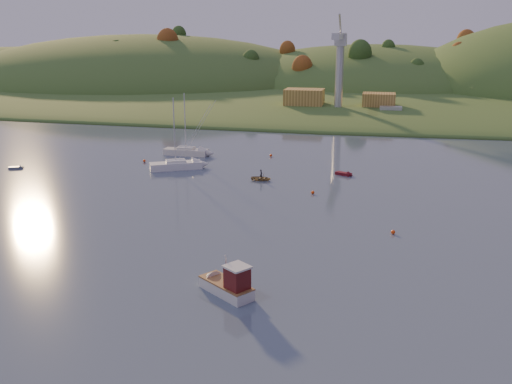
% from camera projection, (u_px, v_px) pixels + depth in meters
% --- Properties ---
extents(ground, '(500.00, 500.00, 0.00)m').
position_uv_depth(ground, '(198.00, 318.00, 47.63)').
color(ground, '#344156').
rests_on(ground, ground).
extents(far_shore, '(620.00, 220.00, 1.50)m').
position_uv_depth(far_shore, '(353.00, 83.00, 263.76)').
color(far_shore, '#2C5321').
rests_on(far_shore, ground).
extents(shore_slope, '(640.00, 150.00, 7.00)m').
position_uv_depth(shore_slope, '(342.00, 99.00, 202.68)').
color(shore_slope, '#2C5321').
rests_on(shore_slope, ground).
extents(hill_left_far, '(120.00, 100.00, 32.00)m').
position_uv_depth(hill_left_far, '(25.00, 80.00, 282.87)').
color(hill_left_far, '#2C5321').
rests_on(hill_left_far, ground).
extents(hill_left, '(170.00, 140.00, 44.00)m').
position_uv_depth(hill_left, '(145.00, 85.00, 254.25)').
color(hill_left, '#2C5321').
rests_on(hill_left, ground).
extents(hill_center, '(140.00, 120.00, 36.00)m').
position_uv_depth(hill_center, '(374.00, 88.00, 242.89)').
color(hill_center, '#2C5321').
rests_on(hill_center, ground).
extents(hillside_trees, '(280.00, 50.00, 32.00)m').
position_uv_depth(hillside_trees, '(346.00, 93.00, 221.48)').
color(hillside_trees, '#1F3F16').
rests_on(hillside_trees, ground).
extents(wharf, '(42.00, 16.00, 2.40)m').
position_uv_depth(wharf, '(349.00, 112.00, 160.91)').
color(wharf, slate).
rests_on(wharf, ground).
extents(shed_west, '(11.00, 8.00, 4.80)m').
position_uv_depth(shed_west, '(304.00, 97.00, 163.57)').
color(shed_west, olive).
rests_on(shed_west, wharf).
extents(shed_east, '(9.00, 7.00, 4.00)m').
position_uv_depth(shed_east, '(379.00, 100.00, 160.26)').
color(shed_east, olive).
rests_on(shed_east, wharf).
extents(dock_crane, '(3.20, 28.00, 20.30)m').
position_uv_depth(dock_crane, '(340.00, 54.00, 153.80)').
color(dock_crane, '#B7B7BC').
rests_on(dock_crane, wharf).
extents(fishing_boat, '(6.65, 5.66, 4.29)m').
position_uv_depth(fishing_boat, '(223.00, 282.00, 52.16)').
color(fishing_boat, silver).
rests_on(fishing_boat, ground).
extents(sailboat_near, '(9.10, 6.63, 12.36)m').
position_uv_depth(sailboat_near, '(176.00, 165.00, 98.88)').
color(sailboat_near, white).
rests_on(sailboat_near, ground).
extents(sailboat_far, '(8.68, 2.87, 11.93)m').
position_uv_depth(sailboat_far, '(186.00, 151.00, 110.18)').
color(sailboat_far, silver).
rests_on(sailboat_far, ground).
extents(canoe, '(3.38, 2.48, 0.68)m').
position_uv_depth(canoe, '(261.00, 178.00, 91.62)').
color(canoe, '#937E51').
rests_on(canoe, ground).
extents(paddler, '(0.39, 0.58, 1.54)m').
position_uv_depth(paddler, '(261.00, 176.00, 91.50)').
color(paddler, black).
rests_on(paddler, ground).
extents(red_tender, '(3.32, 2.39, 1.08)m').
position_uv_depth(red_tender, '(347.00, 174.00, 94.63)').
color(red_tender, '#5B0D15').
rests_on(red_tender, ground).
extents(grey_dinghy, '(2.76, 2.05, 0.97)m').
position_uv_depth(grey_dinghy, '(19.00, 168.00, 99.42)').
color(grey_dinghy, slate).
rests_on(grey_dinghy, ground).
extents(work_vessel, '(13.86, 5.38, 3.52)m').
position_uv_depth(work_vessel, '(390.00, 115.00, 154.79)').
color(work_vessel, slate).
rests_on(work_vessel, ground).
extents(buoy_0, '(0.50, 0.50, 0.50)m').
position_uv_depth(buoy_0, '(393.00, 232.00, 67.30)').
color(buoy_0, '#ED400C').
rests_on(buoy_0, ground).
extents(buoy_1, '(0.50, 0.50, 0.50)m').
position_uv_depth(buoy_1, '(313.00, 192.00, 83.88)').
color(buoy_1, '#ED400C').
rests_on(buoy_1, ground).
extents(buoy_2, '(0.50, 0.50, 0.50)m').
position_uv_depth(buoy_2, '(144.00, 161.00, 104.39)').
color(buoy_2, '#ED400C').
rests_on(buoy_2, ground).
extents(buoy_3, '(0.50, 0.50, 0.50)m').
position_uv_depth(buoy_3, '(271.00, 155.00, 108.99)').
color(buoy_3, '#ED400C').
rests_on(buoy_3, ground).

